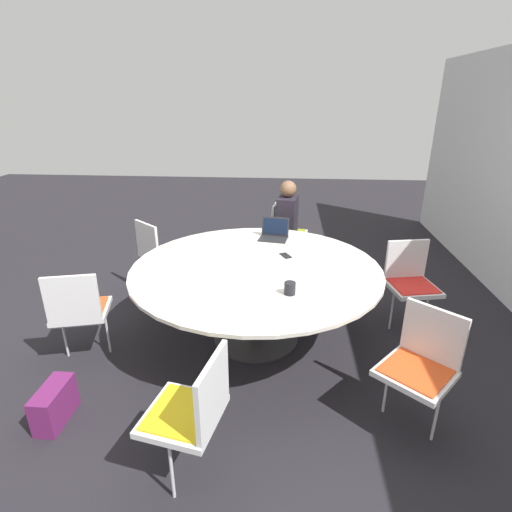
# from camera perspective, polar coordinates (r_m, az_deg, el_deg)

# --- Properties ---
(ground_plane) EXTENTS (16.00, 16.00, 0.00)m
(ground_plane) POSITION_cam_1_polar(r_m,az_deg,el_deg) (3.92, 0.00, -11.60)
(ground_plane) COLOR black
(conference_table) EXTENTS (2.22, 2.22, 0.75)m
(conference_table) POSITION_cam_1_polar(r_m,az_deg,el_deg) (3.60, 0.00, -2.91)
(conference_table) COLOR #333333
(conference_table) RESTS_ON ground_plane
(chair_0) EXTENTS (0.50, 0.49, 0.86)m
(chair_0) POSITION_cam_1_polar(r_m,az_deg,el_deg) (5.32, 4.16, 3.85)
(chair_0) COLOR silver
(chair_0) RESTS_ON ground_plane
(chair_1) EXTENTS (0.60, 0.61, 0.86)m
(chair_1) POSITION_cam_1_polar(r_m,az_deg,el_deg) (4.73, -13.81, 0.89)
(chair_1) COLOR silver
(chair_1) RESTS_ON ground_plane
(chair_2) EXTENTS (0.52, 0.53, 0.86)m
(chair_2) POSITION_cam_1_polar(r_m,az_deg,el_deg) (3.69, -24.02, -6.70)
(chair_2) COLOR silver
(chair_2) RESTS_ON ground_plane
(chair_3) EXTENTS (0.52, 0.50, 0.86)m
(chair_3) POSITION_cam_1_polar(r_m,az_deg,el_deg) (2.45, -9.00, -20.61)
(chair_3) COLOR silver
(chair_3) RESTS_ON ground_plane
(chair_4) EXTENTS (0.61, 0.61, 0.86)m
(chair_4) POSITION_cam_1_polar(r_m,az_deg,el_deg) (2.98, 22.55, -13.59)
(chair_4) COLOR silver
(chair_4) RESTS_ON ground_plane
(chair_5) EXTENTS (0.50, 0.52, 0.86)m
(chair_5) POSITION_cam_1_polar(r_m,az_deg,el_deg) (4.17, 21.19, -2.95)
(chair_5) COLOR silver
(chair_5) RESTS_ON ground_plane
(person_0) EXTENTS (0.39, 0.30, 1.21)m
(person_0) POSITION_cam_1_polar(r_m,az_deg,el_deg) (5.03, 4.65, 5.05)
(person_0) COLOR #231E28
(person_0) RESTS_ON ground_plane
(laptop) EXTENTS (0.28, 0.33, 0.21)m
(laptop) POSITION_cam_1_polar(r_m,az_deg,el_deg) (4.25, 2.61, 3.26)
(laptop) COLOR #232326
(laptop) RESTS_ON conference_table
(coffee_cup) EXTENTS (0.09, 0.09, 0.10)m
(coffee_cup) POSITION_cam_1_polar(r_m,az_deg,el_deg) (3.07, 4.86, -4.61)
(coffee_cup) COLOR black
(coffee_cup) RESTS_ON conference_table
(cell_phone) EXTENTS (0.16, 0.13, 0.01)m
(cell_phone) POSITION_cam_1_polar(r_m,az_deg,el_deg) (3.80, 4.26, 0.06)
(cell_phone) COLOR black
(cell_phone) RESTS_ON conference_table
(handbag) EXTENTS (0.36, 0.16, 0.28)m
(handbag) POSITION_cam_1_polar(r_m,az_deg,el_deg) (3.33, -26.85, -18.37)
(handbag) COLOR #661E56
(handbag) RESTS_ON ground_plane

